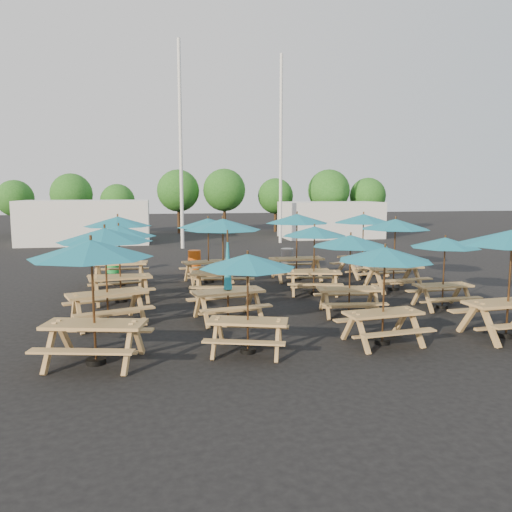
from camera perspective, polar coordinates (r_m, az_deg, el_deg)
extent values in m
plane|color=black|center=(16.58, 1.01, -4.44)|extent=(120.00, 120.00, 0.00)
cube|color=tan|center=(10.43, -17.98, -7.44)|extent=(2.08, 1.20, 0.07)
cube|color=tan|center=(9.87, -19.37, -10.26)|extent=(1.97, 0.72, 0.04)
cube|color=tan|center=(11.16, -16.64, -8.09)|extent=(1.97, 0.72, 0.04)
cylinder|color=black|center=(10.64, -17.82, -11.36)|extent=(0.39, 0.39, 0.11)
cylinder|color=brown|center=(10.32, -18.09, -5.04)|extent=(0.05, 0.05, 2.51)
cone|color=#17718A|center=(10.15, -18.33, 0.79)|extent=(2.86, 2.86, 0.35)
cube|color=tan|center=(13.36, -16.65, -4.13)|extent=(2.11, 1.36, 0.07)
cube|color=tan|center=(12.74, -15.83, -6.11)|extent=(1.95, 0.90, 0.04)
cube|color=tan|center=(14.12, -17.29, -4.85)|extent=(1.95, 0.90, 0.04)
cylinder|color=black|center=(13.53, -16.53, -7.26)|extent=(0.39, 0.39, 0.11)
cylinder|color=brown|center=(13.28, -16.72, -2.23)|extent=(0.05, 0.05, 2.51)
cone|color=#17718A|center=(13.15, -16.90, 2.33)|extent=(3.03, 3.03, 0.35)
cube|color=tan|center=(15.94, -15.25, -2.38)|extent=(1.97, 1.06, 0.06)
cube|color=tan|center=(15.32, -14.90, -3.90)|extent=(1.88, 0.60, 0.04)
cube|color=tan|center=(16.66, -15.49, -3.02)|extent=(1.88, 0.60, 0.04)
cylinder|color=black|center=(16.07, -15.16, -4.89)|extent=(0.37, 0.37, 0.10)
cylinder|color=brown|center=(15.87, -15.30, -0.86)|extent=(0.05, 0.05, 2.39)
cone|color=#17718A|center=(15.76, -15.42, 2.76)|extent=(2.65, 2.65, 0.33)
cube|color=tan|center=(18.74, -15.36, -0.79)|extent=(2.02, 0.89, 0.07)
cube|color=tan|center=(18.07, -15.62, -2.12)|extent=(1.99, 0.39, 0.04)
cube|color=tan|center=(19.49, -15.05, -1.42)|extent=(1.99, 0.39, 0.04)
cylinder|color=black|center=(18.86, -15.28, -3.08)|extent=(0.40, 0.40, 0.11)
cylinder|color=brown|center=(18.68, -15.41, 0.57)|extent=(0.05, 0.05, 2.53)
cone|color=#17718A|center=(18.59, -15.52, 3.84)|extent=(2.54, 2.54, 0.35)
cube|color=tan|center=(10.61, -0.95, -7.46)|extent=(1.80, 1.14, 0.06)
cube|color=tan|center=(10.10, -1.43, -9.83)|extent=(1.67, 0.74, 0.04)
cube|color=tan|center=(11.27, -0.51, -7.99)|extent=(1.67, 0.74, 0.04)
cylinder|color=black|center=(10.80, -0.94, -10.76)|extent=(0.34, 0.34, 0.09)
cylinder|color=brown|center=(10.52, -0.95, -5.45)|extent=(0.04, 0.04, 2.14)
cone|color=#17718A|center=(10.36, -0.96, -0.58)|extent=(2.56, 2.56, 0.30)
cube|color=tan|center=(13.26, -3.23, -4.06)|extent=(1.99, 1.07, 0.06)
cube|color=tan|center=(12.69, -2.21, -5.99)|extent=(1.90, 0.61, 0.04)
cube|color=tan|center=(13.96, -4.13, -4.75)|extent=(1.90, 0.61, 0.04)
cylinder|color=black|center=(13.42, -3.21, -7.08)|extent=(0.38, 0.38, 0.10)
cylinder|color=brown|center=(13.18, -3.24, -2.23)|extent=(0.05, 0.05, 2.41)
cone|color=#17718A|center=(13.12, -3.26, -0.43)|extent=(0.23, 0.23, 1.57)
cube|color=tan|center=(15.91, -3.77, -1.93)|extent=(2.12, 1.11, 0.07)
cube|color=tan|center=(15.24, -3.87, -3.59)|extent=(2.03, 0.62, 0.04)
cube|color=tan|center=(16.69, -3.66, -2.61)|extent=(2.03, 0.62, 0.04)
cylinder|color=black|center=(16.05, -3.75, -4.65)|extent=(0.40, 0.40, 0.11)
cylinder|color=brown|center=(15.84, -3.79, -0.29)|extent=(0.05, 0.05, 2.57)
cone|color=#17718A|center=(15.73, -3.82, 3.63)|extent=(2.82, 2.82, 0.36)
cube|color=tan|center=(18.71, -5.44, -0.67)|extent=(2.00, 1.06, 0.06)
cube|color=tan|center=(18.10, -4.82, -1.92)|extent=(1.92, 0.60, 0.04)
cube|color=tan|center=(19.42, -6.00, -1.29)|extent=(1.92, 0.60, 0.04)
cylinder|color=black|center=(18.83, -5.42, -2.86)|extent=(0.38, 0.38, 0.11)
cylinder|color=brown|center=(18.65, -5.46, 0.64)|extent=(0.05, 0.05, 2.43)
cone|color=#17718A|center=(18.56, -5.50, 3.78)|extent=(2.67, 2.67, 0.34)
cube|color=tan|center=(11.57, 14.32, -6.32)|extent=(1.80, 0.86, 0.06)
cube|color=tan|center=(11.12, 16.01, -8.42)|extent=(1.75, 0.43, 0.04)
cube|color=tan|center=(12.16, 12.69, -6.95)|extent=(1.75, 0.43, 0.04)
cylinder|color=black|center=(11.74, 14.21, -9.47)|extent=(0.35, 0.35, 0.10)
cylinder|color=brown|center=(11.48, 14.38, -4.40)|extent=(0.04, 0.04, 2.21)
cone|color=#17718A|center=(11.33, 14.53, 0.23)|extent=(2.32, 2.32, 0.31)
cube|color=tan|center=(14.07, 10.63, -3.73)|extent=(1.83, 0.91, 0.06)
cube|color=tan|center=(13.52, 11.27, -5.43)|extent=(1.77, 0.47, 0.04)
cube|color=tan|center=(14.74, 10.00, -4.32)|extent=(1.77, 0.47, 0.04)
cylinder|color=black|center=(14.21, 10.57, -6.39)|extent=(0.35, 0.35, 0.10)
cylinder|color=brown|center=(14.00, 10.67, -2.12)|extent=(0.04, 0.04, 2.24)
cone|color=#17718A|center=(13.87, 10.77, 1.73)|extent=(2.39, 2.39, 0.31)
cube|color=tan|center=(16.68, 6.63, -1.85)|extent=(1.90, 1.08, 0.06)
cube|color=tan|center=(16.09, 6.80, -3.24)|extent=(1.79, 0.65, 0.04)
cube|color=tan|center=(17.37, 6.45, -2.43)|extent=(1.79, 0.65, 0.04)
cylinder|color=black|center=(16.81, 6.59, -4.15)|extent=(0.36, 0.36, 0.10)
cylinder|color=brown|center=(16.62, 6.65, -0.47)|extent=(0.04, 0.04, 2.28)
cone|color=#17718A|center=(16.52, 6.70, 2.84)|extent=(2.60, 2.60, 0.32)
cube|color=tan|center=(19.22, 4.66, -0.31)|extent=(2.02, 0.80, 0.07)
cube|color=tan|center=(18.57, 5.29, -1.60)|extent=(2.01, 0.29, 0.04)
cube|color=tan|center=(19.97, 4.06, -0.95)|extent=(2.01, 0.29, 0.04)
cylinder|color=black|center=(19.34, 4.64, -2.57)|extent=(0.40, 0.40, 0.11)
cylinder|color=brown|center=(19.16, 4.68, 1.05)|extent=(0.05, 0.05, 2.57)
cone|color=#17718A|center=(19.07, 4.71, 4.29)|extent=(2.45, 2.45, 0.36)
cube|color=tan|center=(13.10, 26.86, -4.79)|extent=(2.05, 0.91, 0.07)
cube|color=tan|center=(13.71, 24.73, -5.53)|extent=(2.02, 0.41, 0.04)
cylinder|color=black|center=(13.27, 26.66, -8.04)|extent=(0.40, 0.40, 0.11)
cylinder|color=brown|center=(13.02, 26.98, -2.82)|extent=(0.05, 0.05, 2.56)
cone|color=#17718A|center=(12.88, 27.26, 1.91)|extent=(2.59, 2.59, 0.36)
cube|color=tan|center=(15.59, 20.60, -3.16)|extent=(1.65, 0.65, 0.05)
cube|color=tan|center=(15.14, 21.76, -4.54)|extent=(1.65, 0.23, 0.04)
cube|color=tan|center=(16.14, 19.42, -3.71)|extent=(1.65, 0.23, 0.04)
cylinder|color=black|center=(15.71, 20.49, -5.42)|extent=(0.33, 0.33, 0.09)
cylinder|color=brown|center=(15.53, 20.66, -1.80)|extent=(0.04, 0.04, 2.10)
cone|color=#17718A|center=(15.42, 20.81, 1.46)|extent=(2.00, 2.00, 0.29)
cube|color=tan|center=(17.83, 15.48, -1.25)|extent=(2.02, 0.97, 0.06)
cube|color=tan|center=(17.29, 16.73, -2.62)|extent=(1.96, 0.49, 0.04)
cube|color=tan|center=(18.47, 14.24, -1.90)|extent=(1.96, 0.49, 0.04)
cylinder|color=black|center=(17.95, 15.40, -3.61)|extent=(0.39, 0.39, 0.11)
cylinder|color=brown|center=(17.77, 15.53, 0.16)|extent=(0.05, 0.05, 2.49)
cone|color=#17718A|center=(17.67, 15.65, 3.53)|extent=(2.61, 2.61, 0.35)
cube|color=tan|center=(20.43, 12.07, -0.03)|extent=(2.12, 1.39, 0.07)
cube|color=tan|center=(19.96, 13.46, -1.17)|extent=(1.95, 0.92, 0.04)
cube|color=tan|center=(21.00, 10.70, -0.66)|extent=(1.95, 0.92, 0.04)
cylinder|color=black|center=(20.54, 12.01, -2.12)|extent=(0.39, 0.39, 0.11)
cylinder|color=brown|center=(20.38, 12.10, 1.23)|extent=(0.05, 0.05, 2.52)
cone|color=#17718A|center=(20.29, 12.18, 4.21)|extent=(3.06, 3.06, 0.35)
cylinder|color=#1A9138|center=(21.73, -16.00, -0.70)|extent=(0.55, 0.55, 0.88)
cylinder|color=#C3490B|center=(21.57, -7.05, -0.52)|extent=(0.55, 0.55, 0.88)
cylinder|color=gray|center=(22.11, 3.58, -0.28)|extent=(0.55, 0.55, 0.88)
cylinder|color=gray|center=(23.37, 11.20, 0.01)|extent=(0.55, 0.55, 0.88)
cylinder|color=gray|center=(23.18, 11.66, -0.06)|extent=(0.55, 0.55, 0.88)
cylinder|color=silver|center=(30.00, -8.60, 12.33)|extent=(0.20, 0.20, 12.00)
cylinder|color=silver|center=(32.93, 2.86, 11.97)|extent=(0.20, 0.20, 12.00)
cube|color=silver|center=(34.22, -18.87, 3.70)|extent=(8.00, 4.00, 2.80)
cube|color=silver|center=(37.07, 8.46, 4.12)|extent=(7.00, 4.00, 2.60)
cylinder|color=#382314|center=(42.53, -25.69, 3.43)|extent=(0.24, 0.24, 1.92)
sphere|color=#1E5919|center=(42.46, -25.84, 5.96)|extent=(2.80, 2.80, 2.80)
cylinder|color=#382314|center=(40.33, -20.21, 3.68)|extent=(0.24, 0.24, 2.14)
sphere|color=#1E5919|center=(40.26, -20.34, 6.65)|extent=(3.11, 3.11, 3.11)
cylinder|color=#382314|center=(39.70, -15.45, 3.56)|extent=(0.24, 0.24, 1.78)
sphere|color=#1E5919|center=(39.63, -15.54, 6.08)|extent=(2.59, 2.59, 2.59)
cylinder|color=#382314|center=(40.67, -8.82, 4.21)|extent=(0.24, 0.24, 2.31)
sphere|color=#1E5919|center=(40.61, -8.88, 7.39)|extent=(3.36, 3.36, 3.36)
cylinder|color=#382314|center=(40.53, -3.61, 4.29)|extent=(0.24, 0.24, 2.35)
sphere|color=#1E5919|center=(40.47, -3.64, 7.54)|extent=(3.41, 3.41, 3.41)
cylinder|color=#382314|center=(41.73, 2.23, 4.17)|extent=(0.24, 0.24, 2.02)
sphere|color=#1E5919|center=(41.67, 2.24, 6.88)|extent=(2.94, 2.94, 2.94)
cylinder|color=#382314|center=(41.15, 8.26, 4.26)|extent=(0.24, 0.24, 2.32)
sphere|color=#1E5919|center=(41.09, 8.32, 7.43)|extent=(3.38, 3.38, 3.38)
cylinder|color=#382314|center=(42.43, 12.58, 4.06)|extent=(0.24, 0.24, 2.03)
sphere|color=#1E5919|center=(42.36, 12.66, 6.74)|extent=(2.95, 2.95, 2.95)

